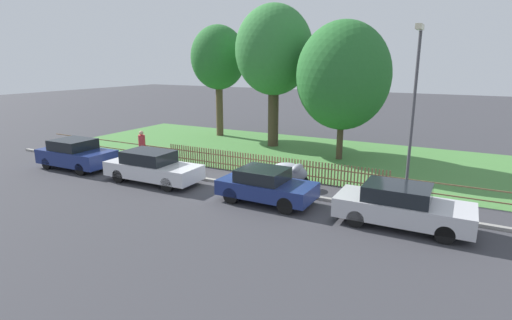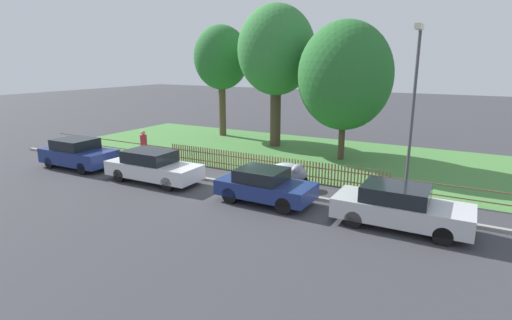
% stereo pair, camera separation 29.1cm
% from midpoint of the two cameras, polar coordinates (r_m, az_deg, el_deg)
% --- Properties ---
extents(ground_plane, '(120.00, 120.00, 0.00)m').
position_cam_midpoint_polar(ground_plane, '(17.43, -1.48, -3.94)').
color(ground_plane, '#38383D').
extents(kerb_stone, '(30.88, 0.20, 0.12)m').
position_cam_midpoint_polar(kerb_stone, '(17.49, -1.31, -3.66)').
color(kerb_stone, gray).
rests_on(kerb_stone, ground).
extents(grass_strip, '(30.88, 10.48, 0.01)m').
position_cam_midpoint_polar(grass_strip, '(23.86, 7.66, 0.86)').
color(grass_strip, '#477F3D').
rests_on(grass_strip, ground).
extents(park_fence, '(30.88, 0.05, 0.99)m').
position_cam_midpoint_polar(park_fence, '(19.12, 1.85, -0.78)').
color(park_fence, olive).
rests_on(park_fence, ground).
extents(parked_car_silver_hatchback, '(4.01, 1.96, 1.49)m').
position_cam_midpoint_polar(parked_car_silver_hatchback, '(22.40, -23.71, 0.89)').
color(parked_car_silver_hatchback, navy).
rests_on(parked_car_silver_hatchback, ground).
extents(parked_car_black_saloon, '(4.53, 1.78, 1.44)m').
position_cam_midpoint_polar(parked_car_black_saloon, '(18.61, -14.10, -0.88)').
color(parked_car_black_saloon, silver).
rests_on(parked_car_black_saloon, ground).
extents(parked_car_navy_estate, '(3.73, 1.76, 1.33)m').
position_cam_midpoint_polar(parked_car_navy_estate, '(15.46, 1.80, -3.63)').
color(parked_car_navy_estate, navy).
rests_on(parked_car_navy_estate, ground).
extents(parked_car_red_compact, '(4.35, 1.81, 1.40)m').
position_cam_midpoint_polar(parked_car_red_compact, '(14.05, 20.43, -6.26)').
color(parked_car_red_compact, '#BCBCC1').
rests_on(parked_car_red_compact, ground).
extents(covered_motorcycle, '(1.87, 0.84, 1.04)m').
position_cam_midpoint_polar(covered_motorcycle, '(17.51, 5.33, -1.74)').
color(covered_motorcycle, black).
rests_on(covered_motorcycle, ground).
extents(tree_nearest_kerb, '(3.91, 3.91, 7.86)m').
position_cam_midpoint_polar(tree_nearest_kerb, '(29.37, -4.68, 14.28)').
color(tree_nearest_kerb, brown).
rests_on(tree_nearest_kerb, ground).
extents(tree_behind_motorcycle, '(4.79, 4.79, 8.77)m').
position_cam_midpoint_polar(tree_behind_motorcycle, '(25.49, 3.25, 15.28)').
color(tree_behind_motorcycle, '#473828').
rests_on(tree_behind_motorcycle, ground).
extents(tree_mid_park, '(5.04, 5.04, 7.49)m').
position_cam_midpoint_polar(tree_mid_park, '(22.30, 12.96, 11.61)').
color(tree_mid_park, '#473828').
rests_on(tree_mid_park, ground).
extents(pedestrian_near_fence, '(0.41, 0.38, 1.77)m').
position_cam_midpoint_polar(pedestrian_near_fence, '(22.22, -15.37, 2.14)').
color(pedestrian_near_fence, '#7F6B51').
rests_on(pedestrian_near_fence, ground).
extents(street_lamp, '(0.20, 0.79, 6.54)m').
position_cam_midpoint_polar(street_lamp, '(15.10, 22.08, 7.94)').
color(street_lamp, '#47474C').
rests_on(street_lamp, ground).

